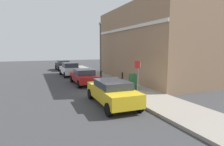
% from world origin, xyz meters
% --- Properties ---
extents(ground, '(80.00, 80.00, 0.00)m').
position_xyz_m(ground, '(0.00, 0.00, 0.00)').
color(ground, '#38383A').
extents(sidewalk, '(2.78, 30.00, 0.15)m').
position_xyz_m(sidewalk, '(1.81, 6.00, 0.07)').
color(sidewalk, gray).
rests_on(sidewalk, ground).
extents(corner_building, '(7.95, 13.13, 7.15)m').
position_xyz_m(corner_building, '(7.12, 4.56, 3.58)').
color(corner_building, '#937256').
rests_on(corner_building, ground).
extents(car_yellow, '(1.93, 4.43, 1.38)m').
position_xyz_m(car_yellow, '(-0.84, -2.36, 0.75)').
color(car_yellow, gold).
rests_on(car_yellow, ground).
extents(car_red, '(1.88, 4.04, 1.33)m').
position_xyz_m(car_red, '(-0.75, 4.25, 0.70)').
color(car_red, maroon).
rests_on(car_red, ground).
extents(car_white, '(1.91, 3.97, 1.52)m').
position_xyz_m(car_white, '(-0.98, 9.98, 0.79)').
color(car_white, silver).
rests_on(car_white, ground).
extents(car_black, '(1.93, 3.99, 1.43)m').
position_xyz_m(car_black, '(-0.82, 16.32, 0.74)').
color(car_black, black).
rests_on(car_black, ground).
extents(utility_cabinet, '(0.46, 0.61, 1.15)m').
position_xyz_m(utility_cabinet, '(1.81, 0.10, 0.68)').
color(utility_cabinet, '#1E4C28').
rests_on(utility_cabinet, sidewalk).
extents(bollard_near_cabinet, '(0.14, 0.14, 1.04)m').
position_xyz_m(bollard_near_cabinet, '(1.91, 2.08, 0.70)').
color(bollard_near_cabinet, black).
rests_on(bollard_near_cabinet, sidewalk).
extents(bollard_far_kerb, '(0.14, 0.14, 1.04)m').
position_xyz_m(bollard_far_kerb, '(0.67, 3.85, 0.70)').
color(bollard_far_kerb, black).
rests_on(bollard_far_kerb, sidewalk).
extents(street_sign, '(0.08, 0.60, 2.30)m').
position_xyz_m(street_sign, '(0.85, -2.20, 1.66)').
color(street_sign, '#59595B').
rests_on(street_sign, sidewalk).
extents(lamppost, '(0.20, 0.44, 5.72)m').
position_xyz_m(lamppost, '(2.01, 7.82, 3.30)').
color(lamppost, '#59595B').
rests_on(lamppost, sidewalk).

